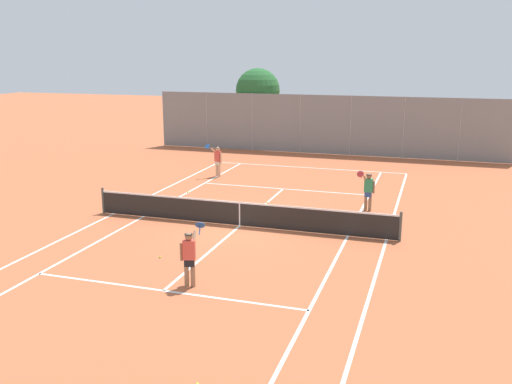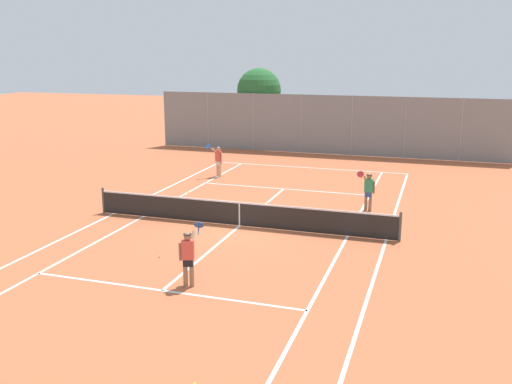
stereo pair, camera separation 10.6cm
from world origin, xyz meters
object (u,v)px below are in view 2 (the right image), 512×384
(tree_behind_left, at_px, (260,92))
(tennis_net, at_px, (239,213))
(player_far_left, at_px, (218,159))
(loose_tennis_ball_1, at_px, (188,192))
(loose_tennis_ball_3, at_px, (194,384))
(loose_tennis_ball_4, at_px, (267,203))
(loose_tennis_ball_0, at_px, (159,257))
(player_near_side, at_px, (188,255))
(player_far_right, at_px, (368,190))

(tree_behind_left, bearing_deg, tennis_net, -74.80)
(player_far_left, distance_m, loose_tennis_ball_1, 3.92)
(player_far_left, bearing_deg, loose_tennis_ball_3, -69.75)
(loose_tennis_ball_1, distance_m, loose_tennis_ball_4, 4.21)
(tennis_net, bearing_deg, loose_tennis_ball_4, 89.51)
(loose_tennis_ball_0, relative_size, loose_tennis_ball_3, 1.00)
(player_near_side, xyz_separation_m, player_far_left, (-4.65, 13.98, 0.00))
(player_far_left, relative_size, loose_tennis_ball_4, 26.88)
(loose_tennis_ball_0, distance_m, loose_tennis_ball_3, 7.51)
(tennis_net, distance_m, loose_tennis_ball_0, 4.30)
(loose_tennis_ball_3, bearing_deg, player_far_left, 110.25)
(player_far_right, bearing_deg, loose_tennis_ball_0, -126.44)
(player_far_right, bearing_deg, loose_tennis_ball_4, -178.86)
(tennis_net, relative_size, loose_tennis_ball_0, 181.82)
(player_far_left, xyz_separation_m, loose_tennis_ball_0, (2.77, -12.17, -0.89))
(tennis_net, height_order, player_far_left, player_far_left)
(loose_tennis_ball_3, bearing_deg, loose_tennis_ball_0, 122.64)
(loose_tennis_ball_3, bearing_deg, player_far_right, 83.36)
(player_far_left, xyz_separation_m, player_far_right, (8.46, -4.47, 0.00))
(loose_tennis_ball_0, bearing_deg, player_far_right, 53.56)
(loose_tennis_ball_1, relative_size, tree_behind_left, 0.01)
(loose_tennis_ball_1, distance_m, tree_behind_left, 14.61)
(loose_tennis_ball_1, bearing_deg, player_far_left, 89.42)
(loose_tennis_ball_4, bearing_deg, player_far_left, 131.98)
(player_near_side, bearing_deg, loose_tennis_ball_3, -64.26)
(loose_tennis_ball_0, bearing_deg, player_far_left, 102.84)
(player_near_side, xyz_separation_m, loose_tennis_ball_0, (-1.88, 1.81, -0.89))
(loose_tennis_ball_0, distance_m, loose_tennis_ball_4, 7.73)
(player_far_left, distance_m, loose_tennis_ball_4, 6.20)
(tennis_net, xyz_separation_m, player_far_left, (-4.07, 8.10, 0.42))
(player_near_side, height_order, loose_tennis_ball_1, player_near_side)
(tennis_net, relative_size, loose_tennis_ball_3, 181.82)
(tennis_net, xyz_separation_m, loose_tennis_ball_4, (0.03, 3.54, -0.48))
(player_near_side, bearing_deg, loose_tennis_ball_0, 135.99)
(player_far_right, bearing_deg, tree_behind_left, 122.44)
(player_near_side, height_order, player_far_right, same)
(player_near_side, distance_m, loose_tennis_ball_0, 2.76)
(player_far_left, distance_m, tree_behind_left, 10.71)
(player_far_left, relative_size, loose_tennis_ball_3, 26.88)
(loose_tennis_ball_3, relative_size, tree_behind_left, 0.01)
(tennis_net, height_order, player_far_right, player_far_right)
(loose_tennis_ball_3, bearing_deg, loose_tennis_ball_4, 101.05)
(player_far_left, relative_size, tree_behind_left, 0.33)
(loose_tennis_ball_3, bearing_deg, tree_behind_left, 105.07)
(player_far_right, bearing_deg, player_near_side, -111.82)
(tennis_net, bearing_deg, player_near_side, -84.40)
(player_far_left, bearing_deg, player_far_right, -27.87)
(tennis_net, bearing_deg, player_far_left, 116.70)
(tree_behind_left, bearing_deg, player_far_right, -57.56)
(player_near_side, bearing_deg, tree_behind_left, 102.93)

